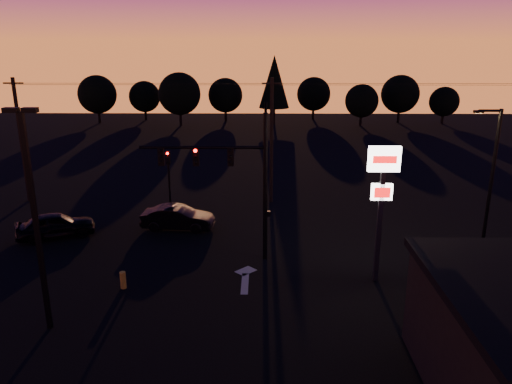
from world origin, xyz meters
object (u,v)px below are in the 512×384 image
(pylon_sign, at_px, (382,186))
(streetlight, at_px, (491,174))
(secondary_signal, at_px, (169,173))
(parking_lot_light, at_px, (34,208))
(traffic_signal_mast, at_px, (235,171))
(bollard, at_px, (123,280))
(car_left, at_px, (56,225))
(suv_parked, at_px, (478,309))
(car_mid, at_px, (178,218))

(pylon_sign, height_order, streetlight, streetlight)
(secondary_signal, xyz_separation_m, pylon_sign, (12.00, -9.99, 2.05))
(parking_lot_light, bearing_deg, traffic_signal_mast, 43.37)
(parking_lot_light, distance_m, streetlight, 23.05)
(bollard, bearing_deg, streetlight, 14.60)
(bollard, xyz_separation_m, car_left, (-5.79, 6.46, 0.35))
(traffic_signal_mast, xyz_separation_m, streetlight, (14.01, 1.51, -0.52))
(pylon_sign, height_order, suv_parked, pylon_sign)
(bollard, height_order, suv_parked, suv_parked)
(bollard, distance_m, car_left, 8.68)
(secondary_signal, xyz_separation_m, parking_lot_light, (-2.50, -14.49, 2.41))
(bollard, xyz_separation_m, suv_parked, (15.79, -2.93, 0.26))
(suv_parked, bearing_deg, car_mid, 134.82)
(pylon_sign, relative_size, car_mid, 1.51)
(parking_lot_light, relative_size, suv_parked, 1.85)
(traffic_signal_mast, distance_m, car_left, 12.17)
(traffic_signal_mast, relative_size, suv_parked, 1.73)
(pylon_sign, bearing_deg, suv_parked, -48.94)
(secondary_signal, distance_m, bollard, 11.27)
(parking_lot_light, xyz_separation_m, car_left, (-3.65, 9.94, -4.50))
(secondary_signal, xyz_separation_m, bollard, (-0.35, -11.00, -2.44))
(secondary_signal, height_order, bollard, secondary_signal)
(bollard, relative_size, suv_parked, 0.17)
(car_left, bearing_deg, pylon_sign, -130.67)
(car_mid, bearing_deg, car_left, 106.31)
(secondary_signal, distance_m, car_left, 7.92)
(streetlight, bearing_deg, suv_parked, -113.61)
(parking_lot_light, height_order, suv_parked, parking_lot_light)
(streetlight, bearing_deg, secondary_signal, 162.44)
(streetlight, height_order, bollard, streetlight)
(pylon_sign, xyz_separation_m, car_left, (-18.15, 5.44, -4.14))
(parking_lot_light, height_order, pylon_sign, parking_lot_light)
(car_left, relative_size, car_mid, 1.01)
(parking_lot_light, distance_m, car_mid, 12.76)
(secondary_signal, height_order, streetlight, streetlight)
(pylon_sign, relative_size, car_left, 1.50)
(secondary_signal, bearing_deg, car_left, -143.53)
(suv_parked, bearing_deg, bollard, 161.27)
(car_left, bearing_deg, bollard, -162.08)
(pylon_sign, bearing_deg, traffic_signal_mast, 160.64)
(parking_lot_light, bearing_deg, pylon_sign, 17.23)
(car_left, bearing_deg, secondary_signal, -77.50)
(pylon_sign, distance_m, bollard, 13.18)
(parking_lot_light, xyz_separation_m, streetlight, (21.41, 8.50, -0.85))
(traffic_signal_mast, bearing_deg, secondary_signal, 123.19)
(suv_parked, bearing_deg, secondary_signal, 129.71)
(pylon_sign, xyz_separation_m, car_mid, (-10.99, 6.91, -4.17))
(car_left, xyz_separation_m, car_mid, (7.16, 1.46, -0.03))
(traffic_signal_mast, distance_m, streetlight, 14.10)
(secondary_signal, distance_m, streetlight, 19.89)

